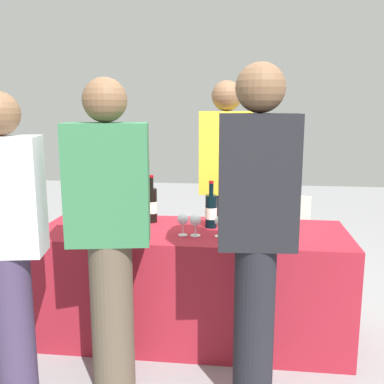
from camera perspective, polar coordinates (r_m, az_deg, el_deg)
name	(u,v)px	position (r m, az deg, el deg)	size (l,w,h in m)	color
ground_plane	(192,334)	(3.18, 0.00, -17.75)	(12.00, 12.00, 0.00)	gray
tasting_table	(192,283)	(3.02, 0.00, -11.60)	(1.99, 0.71, 0.74)	maroon
wine_bottle_0	(152,205)	(3.08, -5.16, -1.65)	(0.07, 0.07, 0.33)	black
wine_bottle_1	(211,211)	(2.93, 2.46, -2.40)	(0.08, 0.08, 0.31)	black
wine_bottle_2	(246,211)	(2.97, 6.94, -2.37)	(0.07, 0.07, 0.31)	black
wine_bottle_3	(261,211)	(2.95, 8.76, -2.42)	(0.07, 0.07, 0.32)	black
wine_glass_0	(183,220)	(2.75, -1.18, -3.60)	(0.07, 0.07, 0.14)	silver
wine_glass_1	(195,221)	(2.75, 0.42, -3.74)	(0.07, 0.07, 0.14)	silver
wine_glass_2	(220,222)	(2.74, 3.59, -3.87)	(0.07, 0.07, 0.13)	silver
wine_glass_3	(250,222)	(2.68, 7.48, -3.86)	(0.07, 0.07, 0.15)	silver
ice_bucket	(99,209)	(3.15, -11.78, -2.16)	(0.20, 0.20, 0.18)	silver
server_pouring	(225,182)	(3.50, 4.31, 1.34)	(0.41, 0.26, 1.72)	black
guest_0	(8,238)	(2.43, -22.52, -5.42)	(0.39, 0.26, 1.60)	#3F3351
guest_1	(109,228)	(2.37, -10.53, -4.57)	(0.45, 0.30, 1.67)	brown
guest_2	(257,227)	(2.18, 8.26, -4.42)	(0.38, 0.23, 1.73)	black
menu_board	(273,239)	(3.94, 10.32, -5.94)	(0.61, 0.03, 0.79)	white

